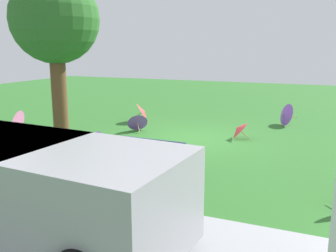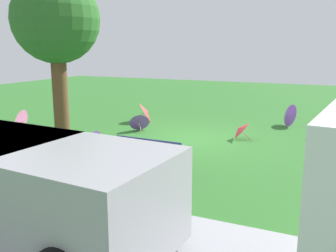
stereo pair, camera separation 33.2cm
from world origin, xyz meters
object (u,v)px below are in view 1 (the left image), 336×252
Objects in this scene: shade_tree at (55,22)px; parasol_purple_1 at (137,121)px; park_bench at (154,157)px; parasol_red_1 at (143,112)px; parasol_pink_0 at (16,122)px; parasol_purple_3 at (285,114)px; van_dark at (27,182)px; parasol_red_2 at (239,129)px; parasol_purple_2 at (90,146)px.

shade_tree reaches higher than parasol_purple_1.
park_bench is 1.64× the size of parasol_red_1.
parasol_pink_0 is 9.53m from parasol_purple_3.
van_dark is 5.52× the size of parasol_purple_1.
parasol_red_2 is at bearing -160.97° from parasol_pink_0.
parasol_red_2 is (-0.98, -4.27, -0.14)m from park_bench.
van_dark is at bearing 105.00° from parasol_purple_1.
parasol_purple_2 is (1.94, -0.35, -0.04)m from park_bench.
park_bench is 6.22m from parasol_pink_0.
van_dark reaches higher than parasol_purple_2.
parasol_red_1 is 4.66m from parasol_pink_0.
parasol_purple_3 is (-5.73, -5.67, -3.14)m from shade_tree.
shade_tree is 8.65m from parasol_purple_3.
van_dark reaches higher than park_bench.
park_bench reaches higher than parasol_red_1.
parasol_pink_0 reaches higher than parasol_purple_2.
parasol_pink_0 is (3.40, 2.16, 0.10)m from parasol_purple_1.
parasol_pink_0 is at bearing 32.50° from parasol_purple_3.
shade_tree is at bearing -56.44° from van_dark.
parasol_red_1 is (3.06, -5.56, -0.07)m from park_bench.
shade_tree is 5.33× the size of parasol_pink_0.
park_bench reaches higher than parasol_purple_1.
parasol_purple_3 is (-4.64, -2.96, 0.09)m from parasol_purple_1.
parasol_purple_1 is 0.99× the size of parasol_purple_2.
parasol_pink_0 is at bearing -43.82° from van_dark.
park_bench is 6.35m from parasol_red_1.
parasol_red_1 is at bearing -127.97° from parasol_pink_0.
parasol_pink_0 reaches higher than parasol_red_1.
parasol_pink_0 is at bearing -17.60° from park_bench.
parasol_red_1 is (2.48, -8.81, -0.52)m from van_dark.
parasol_red_1 reaches higher than parasol_red_2.
parasol_purple_3 is at bearing -106.73° from park_bench.
van_dark is 7.58m from parasol_purple_1.
van_dark is at bearing 110.69° from parasol_purple_2.
parasol_pink_0 reaches higher than parasol_red_2.
parasol_red_2 is (-4.04, 1.29, -0.07)m from parasol_red_1.
shade_tree is 5.61× the size of parasol_purple_2.
shade_tree is (3.04, -4.59, 2.65)m from van_dark.
parasol_purple_1 is at bearing -57.89° from park_bench.
parasol_pink_0 is at bearing 32.47° from parasol_purple_1.
parasol_purple_3 is at bearing -104.68° from van_dark.
shade_tree is 4.94× the size of parasol_red_1.
van_dark is 2.93× the size of park_bench.
parasol_red_1 is 1.08× the size of parasol_pink_0.
park_bench is 1.80× the size of parasol_purple_3.
park_bench is at bearing 159.79° from shade_tree.
parasol_purple_3 is at bearing -135.32° from shade_tree.
park_bench reaches higher than parasol_pink_0.
parasol_red_1 reaches higher than parasol_purple_1.
van_dark is 9.17m from parasol_red_1.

